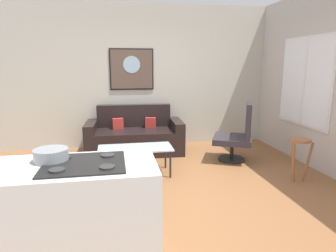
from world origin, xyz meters
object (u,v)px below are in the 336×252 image
(armchair, at_px, (238,134))
(bar_stool, at_px, (299,149))
(wall_painting, at_px, (132,69))
(mixing_bowl, at_px, (51,155))
(coffee_table, at_px, (135,150))
(couch, at_px, (135,137))

(armchair, bearing_deg, bar_stool, -64.29)
(bar_stool, height_order, wall_painting, wall_painting)
(mixing_bowl, relative_size, wall_painting, 0.30)
(coffee_table, relative_size, wall_painting, 1.28)
(mixing_bowl, bearing_deg, couch, 74.88)
(bar_stool, bearing_deg, armchair, 115.71)
(wall_painting, bearing_deg, bar_stool, -46.41)
(armchair, height_order, mixing_bowl, armchair)
(bar_stool, relative_size, mixing_bowl, 2.39)
(couch, height_order, mixing_bowl, mixing_bowl)
(armchair, xyz_separation_m, mixing_bowl, (-2.55, -2.29, 0.49))
(armchair, bearing_deg, mixing_bowl, -138.04)
(armchair, bearing_deg, couch, 153.95)
(couch, distance_m, coffee_table, 1.19)
(armchair, height_order, bar_stool, armchair)
(coffee_table, bearing_deg, wall_painting, 87.43)
(couch, distance_m, bar_stool, 2.85)
(coffee_table, distance_m, armchair, 1.81)
(couch, xyz_separation_m, wall_painting, (0.00, 0.46, 1.25))
(coffee_table, xyz_separation_m, armchair, (1.78, 0.35, 0.08))
(armchair, relative_size, mixing_bowl, 3.94)
(coffee_table, relative_size, mixing_bowl, 4.23)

